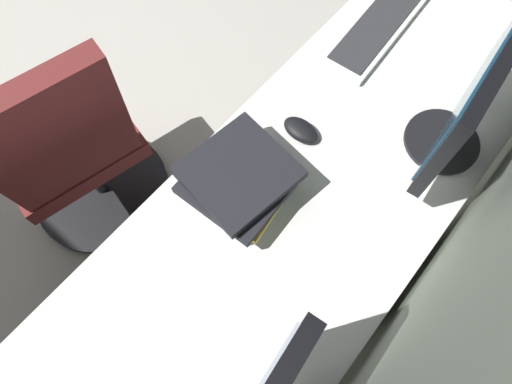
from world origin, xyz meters
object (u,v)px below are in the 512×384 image
monitor_primary (479,89)px  mouse_main (301,130)px  office_chair (74,155)px  book_stack_near (239,184)px  keyboard_main (376,28)px  drawer_pedestal (316,231)px

monitor_primary → mouse_main: 0.43m
office_chair → book_stack_near: bearing=105.5°
monitor_primary → keyboard_main: monitor_primary is taller
monitor_primary → office_chair: monitor_primary is taller
monitor_primary → book_stack_near: (0.46, -0.32, -0.18)m
monitor_primary → mouse_main: monitor_primary is taller
drawer_pedestal → mouse_main: bearing=-111.4°
keyboard_main → book_stack_near: (0.67, 0.04, 0.04)m
monitor_primary → book_stack_near: monitor_primary is taller
keyboard_main → office_chair: size_ratio=0.44×
drawer_pedestal → keyboard_main: 0.67m
drawer_pedestal → office_chair: (0.34, -0.77, 0.11)m
mouse_main → book_stack_near: 0.24m
drawer_pedestal → monitor_primary: 0.69m
mouse_main → book_stack_near: book_stack_near is taller
monitor_primary → mouse_main: size_ratio=4.77×
monitor_primary → drawer_pedestal: bearing=-27.3°
mouse_main → book_stack_near: bearing=-2.7°
drawer_pedestal → monitor_primary: (-0.28, 0.15, 0.61)m
drawer_pedestal → office_chair: 0.85m
book_stack_near → monitor_primary: bearing=145.4°
book_stack_near → office_chair: size_ratio=0.28×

